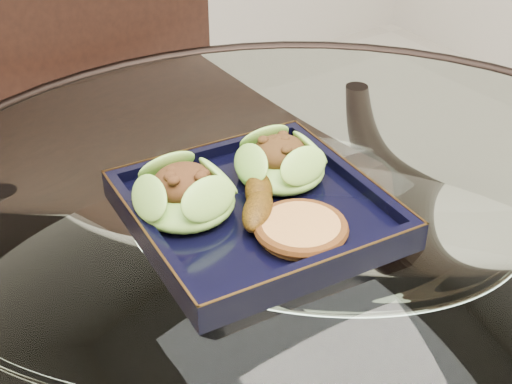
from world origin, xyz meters
TOP-DOWN VIEW (x-y plane):
  - dining_table at (-0.00, -0.00)m, footprint 1.13×1.13m
  - dining_chair at (-0.01, 0.49)m, footprint 0.47×0.47m
  - navy_plate at (-0.06, 0.05)m, footprint 0.29×0.29m
  - lettuce_wrap_left at (-0.13, 0.09)m, footprint 0.14×0.14m
  - lettuce_wrap_right at (0.00, 0.09)m, footprint 0.14×0.14m
  - roasted_plantain at (-0.05, 0.06)m, footprint 0.11×0.14m
  - crumb_patty at (-0.05, -0.02)m, footprint 0.12×0.12m

SIDE VIEW (x-z plane):
  - dining_chair at x=-0.01m, z-range 0.06..1.11m
  - dining_table at x=0.00m, z-range 0.21..0.98m
  - navy_plate at x=-0.06m, z-range 0.76..0.78m
  - crumb_patty at x=-0.05m, z-range 0.78..0.80m
  - roasted_plantain at x=-0.05m, z-range 0.78..0.81m
  - lettuce_wrap_right at x=0.00m, z-range 0.78..0.82m
  - lettuce_wrap_left at x=-0.13m, z-range 0.78..0.82m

